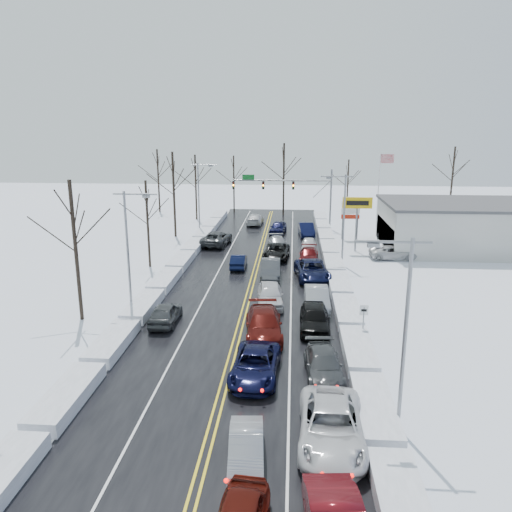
# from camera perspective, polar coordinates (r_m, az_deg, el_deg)

# --- Properties ---
(ground) EXTENTS (160.00, 160.00, 0.00)m
(ground) POSITION_cam_1_polar(r_m,az_deg,el_deg) (41.02, -0.87, -4.56)
(ground) COLOR silver
(ground) RESTS_ON ground
(road_surface) EXTENTS (14.00, 84.00, 0.01)m
(road_surface) POSITION_cam_1_polar(r_m,az_deg,el_deg) (42.91, -0.64, -3.68)
(road_surface) COLOR black
(road_surface) RESTS_ON ground
(snow_bank_left) EXTENTS (1.78, 72.00, 0.74)m
(snow_bank_left) POSITION_cam_1_polar(r_m,az_deg,el_deg) (44.18, -10.52, -3.39)
(snow_bank_left) COLOR silver
(snow_bank_left) RESTS_ON ground
(snow_bank_right) EXTENTS (1.78, 72.00, 0.74)m
(snow_bank_right) POSITION_cam_1_polar(r_m,az_deg,el_deg) (42.96, 9.54, -3.87)
(snow_bank_right) COLOR silver
(snow_bank_right) RESTS_ON ground
(traffic_signal_mast) EXTENTS (13.28, 0.39, 8.00)m
(traffic_signal_mast) POSITION_cam_1_polar(r_m,az_deg,el_deg) (67.06, 4.23, 7.72)
(traffic_signal_mast) COLOR slate
(traffic_signal_mast) RESTS_ON ground
(tires_plus_sign) EXTENTS (3.20, 0.34, 6.00)m
(tires_plus_sign) POSITION_cam_1_polar(r_m,az_deg,el_deg) (55.68, 11.49, 5.56)
(tires_plus_sign) COLOR slate
(tires_plus_sign) RESTS_ON ground
(used_vehicles_sign) EXTENTS (2.20, 0.22, 4.65)m
(used_vehicles_sign) POSITION_cam_1_polar(r_m,az_deg,el_deg) (61.83, 10.75, 4.90)
(used_vehicles_sign) COLOR slate
(used_vehicles_sign) RESTS_ON ground
(speed_limit_sign) EXTENTS (0.55, 0.09, 2.35)m
(speed_limit_sign) POSITION_cam_1_polar(r_m,az_deg,el_deg) (33.13, 12.20, -6.67)
(speed_limit_sign) COLOR slate
(speed_limit_sign) RESTS_ON ground
(flagpole) EXTENTS (1.87, 1.20, 10.00)m
(flagpole) POSITION_cam_1_polar(r_m,az_deg,el_deg) (69.98, 13.98, 7.99)
(flagpole) COLOR silver
(flagpole) RESTS_ON ground
(dealership_building) EXTENTS (20.40, 12.40, 5.30)m
(dealership_building) POSITION_cam_1_polar(r_m,az_deg,el_deg) (61.14, 23.79, 3.17)
(dealership_building) COLOR beige
(dealership_building) RESTS_ON ground
(streetlight_se) EXTENTS (3.20, 0.25, 9.00)m
(streetlight_se) POSITION_cam_1_polar(r_m,az_deg,el_deg) (22.66, 16.29, -7.10)
(streetlight_se) COLOR slate
(streetlight_se) RESTS_ON ground
(streetlight_ne) EXTENTS (3.20, 0.25, 9.00)m
(streetlight_ne) POSITION_cam_1_polar(r_m,az_deg,el_deg) (49.50, 9.80, 4.91)
(streetlight_ne) COLOR slate
(streetlight_ne) RESTS_ON ground
(streetlight_sw) EXTENTS (3.20, 0.25, 9.00)m
(streetlight_sw) POSITION_cam_1_polar(r_m,az_deg,el_deg) (37.45, -14.22, 1.57)
(streetlight_sw) COLOR slate
(streetlight_sw) RESTS_ON ground
(streetlight_nw) EXTENTS (3.20, 0.25, 9.00)m
(streetlight_nw) POSITION_cam_1_polar(r_m,az_deg,el_deg) (64.21, -6.41, 7.22)
(streetlight_nw) COLOR slate
(streetlight_nw) RESTS_ON ground
(tree_left_b) EXTENTS (4.00, 4.00, 10.00)m
(tree_left_b) POSITION_cam_1_polar(r_m,az_deg,el_deg) (36.46, -20.15, 3.47)
(tree_left_b) COLOR #2D231C
(tree_left_b) RESTS_ON ground
(tree_left_c) EXTENTS (3.40, 3.40, 8.50)m
(tree_left_c) POSITION_cam_1_polar(r_m,az_deg,el_deg) (49.23, -12.37, 5.47)
(tree_left_c) COLOR #2D231C
(tree_left_c) RESTS_ON ground
(tree_left_d) EXTENTS (4.20, 4.20, 10.50)m
(tree_left_d) POSITION_cam_1_polar(r_m,az_deg,el_deg) (62.65, -9.44, 8.79)
(tree_left_d) COLOR #2D231C
(tree_left_d) RESTS_ON ground
(tree_left_e) EXTENTS (3.80, 3.80, 9.50)m
(tree_left_e) POSITION_cam_1_polar(r_m,az_deg,el_deg) (74.30, -6.94, 9.22)
(tree_left_e) COLOR #2D231C
(tree_left_e) RESTS_ON ground
(tree_far_a) EXTENTS (4.00, 4.00, 10.00)m
(tree_far_a) POSITION_cam_1_polar(r_m,az_deg,el_deg) (81.74, -11.16, 9.78)
(tree_far_a) COLOR #2D231C
(tree_far_a) RESTS_ON ground
(tree_far_b) EXTENTS (3.60, 3.60, 9.00)m
(tree_far_b) POSITION_cam_1_polar(r_m,az_deg,el_deg) (80.48, -2.56, 9.47)
(tree_far_b) COLOR #2D231C
(tree_far_b) RESTS_ON ground
(tree_far_c) EXTENTS (4.40, 4.40, 11.00)m
(tree_far_c) POSITION_cam_1_polar(r_m,az_deg,el_deg) (77.82, 3.21, 10.32)
(tree_far_c) COLOR #2D231C
(tree_far_c) RESTS_ON ground
(tree_far_d) EXTENTS (3.40, 3.40, 8.50)m
(tree_far_d) POSITION_cam_1_polar(r_m,az_deg,el_deg) (79.90, 10.49, 8.96)
(tree_far_d) COLOR #2D231C
(tree_far_d) RESTS_ON ground
(tree_far_e) EXTENTS (4.20, 4.20, 10.50)m
(tree_far_e) POSITION_cam_1_polar(r_m,az_deg,el_deg) (83.50, 21.62, 9.38)
(tree_far_e) COLOR #2D231C
(tree_far_e) RESTS_ON ground
(queued_car_1) EXTENTS (1.72, 4.13, 1.33)m
(queued_car_1) POSITION_cam_1_polar(r_m,az_deg,el_deg) (22.30, -1.12, -22.54)
(queued_car_1) COLOR gray
(queued_car_1) RESTS_ON ground
(queued_car_2) EXTENTS (2.74, 5.54, 1.51)m
(queued_car_2) POSITION_cam_1_polar(r_m,az_deg,el_deg) (28.40, -0.09, -13.69)
(queued_car_2) COLOR black
(queued_car_2) RESTS_ON ground
(queued_car_3) EXTENTS (2.87, 5.99, 1.68)m
(queued_car_3) POSITION_cam_1_polar(r_m,az_deg,el_deg) (33.43, 0.89, -9.15)
(queued_car_3) COLOR #4A0E09
(queued_car_3) RESTS_ON ground
(queued_car_4) EXTENTS (2.34, 5.04, 1.67)m
(queued_car_4) POSITION_cam_1_polar(r_m,az_deg,el_deg) (38.96, 1.61, -5.62)
(queued_car_4) COLOR silver
(queued_car_4) RESTS_ON ground
(queued_car_5) EXTENTS (1.89, 5.07, 1.66)m
(queued_car_5) POSITION_cam_1_polar(r_m,az_deg,el_deg) (45.84, 1.66, -2.49)
(queued_car_5) COLOR #3D3F42
(queued_car_5) RESTS_ON ground
(queued_car_6) EXTENTS (2.87, 5.64, 1.53)m
(queued_car_6) POSITION_cam_1_polar(r_m,az_deg,el_deg) (52.36, 2.33, -0.31)
(queued_car_6) COLOR black
(queued_car_6) RESTS_ON ground
(queued_car_7) EXTENTS (2.44, 4.95, 1.38)m
(queued_car_7) POSITION_cam_1_polar(r_m,az_deg,el_deg) (56.50, 2.46, 0.80)
(queued_car_7) COLOR #919398
(queued_car_7) RESTS_ON ground
(queued_car_8) EXTENTS (2.40, 4.80, 1.57)m
(queued_car_8) POSITION_cam_1_polar(r_m,az_deg,el_deg) (64.79, 2.54, 2.59)
(queued_car_8) COLOR black
(queued_car_8) RESTS_ON ground
(queued_car_10) EXTENTS (3.02, 6.18, 1.69)m
(queued_car_10) POSITION_cam_1_polar(r_m,az_deg,el_deg) (23.59, 8.51, -20.37)
(queued_car_10) COLOR silver
(queued_car_10) RESTS_ON ground
(queued_car_11) EXTENTS (2.27, 4.98, 1.41)m
(queued_car_11) POSITION_cam_1_polar(r_m,az_deg,el_deg) (28.70, 7.69, -13.51)
(queued_car_11) COLOR #3A3D3F
(queued_car_11) RESTS_ON ground
(queued_car_12) EXTENTS (2.06, 5.01, 1.70)m
(queued_car_12) POSITION_cam_1_polar(r_m,az_deg,el_deg) (34.68, 6.65, -8.34)
(queued_car_12) COLOR black
(queued_car_12) RESTS_ON ground
(queued_car_13) EXTENTS (1.86, 5.06, 1.65)m
(queued_car_13) POSITION_cam_1_polar(r_m,az_deg,el_deg) (38.45, 6.91, -6.00)
(queued_car_13) COLOR #95979C
(queued_car_13) RESTS_ON ground
(queued_car_14) EXTENTS (3.46, 6.32, 1.68)m
(queued_car_14) POSITION_cam_1_polar(r_m,az_deg,el_deg) (45.68, 6.42, -2.63)
(queued_car_14) COLOR black
(queued_car_14) RESTS_ON ground
(queued_car_15) EXTENTS (2.16, 4.82, 1.37)m
(queued_car_15) POSITION_cam_1_polar(r_m,az_deg,el_deg) (51.51, 6.02, -0.63)
(queued_car_15) COLOR #4B0A0B
(queued_car_15) RESTS_ON ground
(queued_car_16) EXTENTS (1.80, 4.09, 1.37)m
(queued_car_16) POSITION_cam_1_polar(r_m,az_deg,el_deg) (56.26, 6.03, 0.67)
(queued_car_16) COLOR silver
(queued_car_16) RESTS_ON ground
(queued_car_17) EXTENTS (2.17, 5.17, 1.66)m
(queued_car_17) POSITION_cam_1_polar(r_m,az_deg,el_deg) (63.48, 5.76, 2.28)
(queued_car_17) COLOR black
(queued_car_17) RESTS_ON ground
(oncoming_car_0) EXTENTS (1.49, 4.10, 1.34)m
(oncoming_car_0) POSITION_cam_1_polar(r_m,az_deg,el_deg) (49.06, -1.98, -1.33)
(oncoming_car_0) COLOR black
(oncoming_car_0) RESTS_ON ground
(oncoming_car_1) EXTENTS (3.36, 6.18, 1.64)m
(oncoming_car_1) POSITION_cam_1_polar(r_m,az_deg,el_deg) (58.56, -4.53, 1.26)
(oncoming_car_1) COLOR #3E4043
(oncoming_car_1) RESTS_ON ground
(oncoming_car_2) EXTENTS (2.38, 5.34, 1.52)m
(oncoming_car_2) POSITION_cam_1_polar(r_m,az_deg,el_deg) (70.74, -0.11, 3.63)
(oncoming_car_2) COLOR silver
(oncoming_car_2) RESTS_ON ground
(oncoming_car_3) EXTENTS (1.76, 4.35, 1.48)m
(oncoming_car_3) POSITION_cam_1_polar(r_m,az_deg,el_deg) (36.10, -10.26, -7.54)
(oncoming_car_3) COLOR #3C3F41
(oncoming_car_3) RESTS_ON ground
(parked_car_0) EXTENTS (5.08, 2.53, 1.38)m
(parked_car_0) POSITION_cam_1_polar(r_m,az_deg,el_deg) (54.16, 15.38, -0.33)
(parked_car_0) COLOR silver
(parked_car_0) RESTS_ON ground
(parked_car_1) EXTENTS (2.60, 5.38, 1.51)m
(parked_car_1) POSITION_cam_1_polar(r_m,az_deg,el_deg) (57.80, 17.45, 0.45)
(parked_car_1) COLOR #3C3E40
(parked_car_1) RESTS_ON ground
(parked_car_2) EXTENTS (2.48, 4.86, 1.59)m
(parked_car_2) POSITION_cam_1_polar(r_m,az_deg,el_deg) (61.74, 14.94, 1.51)
(parked_car_2) COLOR black
(parked_car_2) RESTS_ON ground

